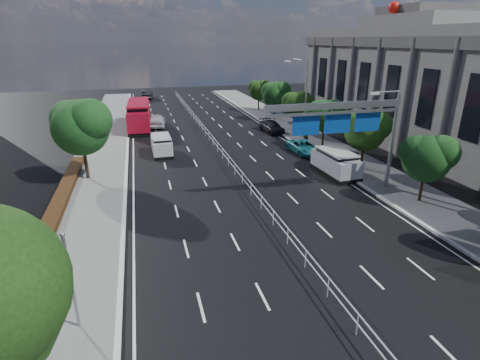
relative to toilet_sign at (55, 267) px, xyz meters
name	(u,v)px	position (x,y,z in m)	size (l,w,h in m)	color
ground	(319,286)	(10.95, 0.00, -2.94)	(160.00, 160.00, 0.00)	black
sidewalk_near	(53,332)	(-0.55, 0.00, -2.87)	(5.00, 140.00, 0.14)	slate
kerb_near	(119,320)	(1.95, 0.00, -2.87)	(0.25, 140.00, 0.15)	silver
kerb_far	(475,258)	(19.95, 0.00, -2.87)	(0.25, 140.00, 0.15)	silver
median_fence	(219,149)	(10.95, 22.50, -2.42)	(0.05, 85.00, 1.02)	silver
hedge_near	(32,263)	(-2.35, 5.00, -2.58)	(1.00, 36.00, 0.44)	black
toilet_sign	(55,267)	(0.00, 0.00, 0.00)	(1.62, 0.18, 4.34)	gray
overhead_gantry	(348,119)	(17.69, 10.05, 2.66)	(10.24, 0.38, 7.45)	gray
streetlight_far	(304,93)	(21.46, 26.00, 2.27)	(2.78, 2.40, 9.00)	gray
civic_hall	(431,84)	(34.67, 22.00, 3.33)	(14.40, 36.00, 14.35)	slate
near_tree_back	(81,124)	(-0.99, 17.97, 1.67)	(4.84, 4.51, 6.69)	black
far_tree_c	(428,156)	(22.20, 6.98, 0.48)	(3.52, 3.28, 4.94)	black
far_tree_d	(366,128)	(22.20, 14.48, 0.74)	(3.85, 3.59, 5.34)	black
far_tree_e	(325,114)	(22.20, 21.98, 0.61)	(3.63, 3.38, 5.13)	black
far_tree_f	(297,104)	(22.20, 29.48, 0.55)	(3.52, 3.28, 5.02)	black
far_tree_g	(276,93)	(22.20, 36.98, 0.81)	(3.96, 3.69, 5.45)	black
far_tree_h	(259,89)	(22.20, 44.48, 0.48)	(3.41, 3.18, 4.91)	black
white_minivan	(161,145)	(5.37, 23.85, -2.02)	(1.95, 4.37, 1.88)	black
red_bus	(139,114)	(3.45, 36.85, -1.19)	(3.09, 11.34, 3.36)	black
near_car_silver	(157,120)	(5.64, 36.78, -2.08)	(2.03, 5.05, 1.72)	silver
near_car_dark	(148,95)	(5.32, 62.33, -2.13)	(1.72, 4.94, 1.63)	black
silver_minivan	(336,163)	(19.25, 13.87, -1.91)	(2.39, 5.14, 2.09)	black
parked_car_teal	(303,147)	(19.25, 20.45, -2.30)	(2.15, 4.67, 1.30)	#1A6E78
parked_car_dark	(272,127)	(19.25, 30.00, -2.27)	(1.90, 4.67, 1.35)	black
pedestrian_a	(355,164)	(20.55, 13.04, -1.83)	(0.71, 0.47, 1.95)	gray
pedestrian_b	(305,136)	(20.58, 22.97, -1.89)	(0.89, 0.69, 1.83)	gray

